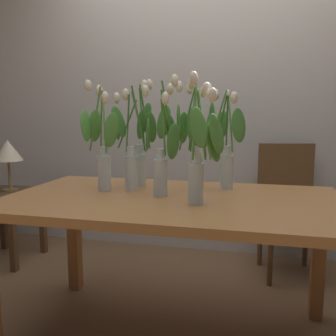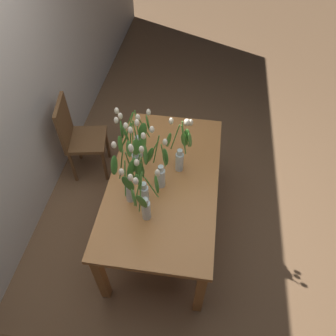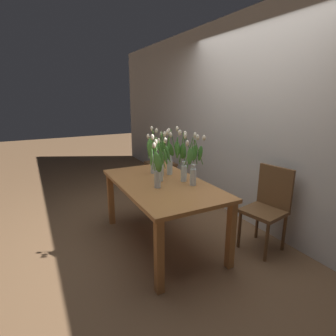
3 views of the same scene
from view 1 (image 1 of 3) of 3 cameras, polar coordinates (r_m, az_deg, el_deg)
room_wall_rear at (r=2.99m, az=6.50°, el=12.50°), size 9.00×0.10×2.70m
dining_table at (r=1.74m, az=0.67°, el=-7.59°), size 1.60×0.90×0.74m
tulip_vase_0 at (r=1.54m, az=5.30°, el=2.33°), size 0.18×0.22×0.57m
tulip_vase_1 at (r=1.91m, az=8.90°, el=3.73°), size 0.23×0.27×0.55m
tulip_vase_2 at (r=1.97m, az=-4.66°, el=3.45°), size 0.25×0.21×0.59m
tulip_vase_3 at (r=1.87m, az=-5.51°, el=3.01°), size 0.22×0.17×0.57m
tulip_vase_4 at (r=1.91m, az=3.93°, el=3.87°), size 0.15×0.24×0.58m
tulip_vase_5 at (r=1.87m, az=-10.59°, el=2.89°), size 0.25×0.19×0.57m
tulip_vase_6 at (r=1.73m, az=-0.59°, el=2.41°), size 0.17×0.20×0.58m
dining_chair at (r=2.71m, az=18.64°, el=-5.00°), size 0.47×0.47×0.93m
side_table at (r=3.07m, az=-24.44°, el=-5.55°), size 0.44×0.44×0.55m
table_lamp at (r=3.00m, az=-24.19°, el=2.37°), size 0.22×0.22×0.40m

